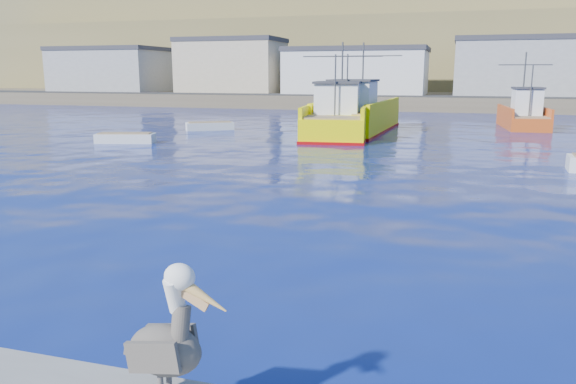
# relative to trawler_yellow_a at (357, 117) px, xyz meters

# --- Properties ---
(ground) EXTENTS (260.00, 260.00, 0.00)m
(ground) POSITION_rel_trawler_yellow_a_xyz_m (4.05, -33.52, -1.13)
(ground) COLOR #071058
(ground) RESTS_ON ground
(far_shore) EXTENTS (200.00, 81.00, 24.00)m
(far_shore) POSITION_rel_trawler_yellow_a_xyz_m (4.05, 75.69, 7.85)
(far_shore) COLOR brown
(far_shore) RESTS_ON ground
(trawler_yellow_a) EXTENTS (5.92, 13.13, 6.72)m
(trawler_yellow_a) POSITION_rel_trawler_yellow_a_xyz_m (0.00, 0.00, 0.00)
(trawler_yellow_a) COLOR #F1E600
(trawler_yellow_a) RESTS_ON ground
(trawler_yellow_b) EXTENTS (5.72, 12.48, 6.62)m
(trawler_yellow_b) POSITION_rel_trawler_yellow_a_xyz_m (-0.77, -2.99, -0.05)
(trawler_yellow_b) COLOR #F1E600
(trawler_yellow_b) RESTS_ON ground
(boat_orange) EXTENTS (4.11, 8.04, 6.02)m
(boat_orange) POSITION_rel_trawler_yellow_a_xyz_m (12.36, 6.55, -0.12)
(boat_orange) COLOR #C64A16
(boat_orange) RESTS_ON ground
(skiff_left) EXTENTS (3.85, 2.21, 0.79)m
(skiff_left) POSITION_rel_trawler_yellow_a_xyz_m (-12.93, -11.29, -0.88)
(skiff_left) COLOR silver
(skiff_left) RESTS_ON ground
(skiff_extra) EXTENTS (3.75, 3.04, 0.79)m
(skiff_extra) POSITION_rel_trawler_yellow_a_xyz_m (-11.23, -2.16, -0.88)
(skiff_extra) COLOR silver
(skiff_extra) RESTS_ON ground
(pelican) EXTENTS (1.38, 0.57, 1.71)m
(pelican) POSITION_rel_trawler_yellow_a_xyz_m (4.13, -36.89, 0.10)
(pelican) COLOR #595451
(pelican) RESTS_ON dock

